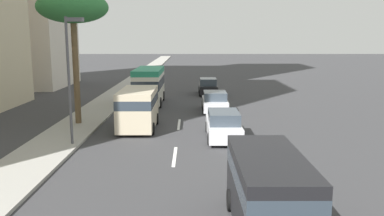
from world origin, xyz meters
TOP-DOWN VIEW (x-y plane):
  - ground_plane at (31.50, 0.00)m, footprint 198.00×198.00m
  - sidewalk_right at (31.50, 6.50)m, footprint 162.00×2.89m
  - lane_stripe_mid at (13.52, 0.00)m, footprint 3.20×0.16m
  - lane_stripe_far at (20.62, 0.00)m, footprint 3.20×0.16m
  - car_lead at (17.01, -2.61)m, footprint 4.56×1.88m
  - van_second at (6.07, -3.03)m, footprint 4.83×2.09m
  - car_third at (25.33, -2.63)m, footprint 4.07×1.92m
  - van_fourth at (19.33, 2.49)m, footprint 4.79×2.23m
  - car_fifth at (34.47, -2.48)m, footprint 4.21×1.81m
  - minibus_sixth at (28.81, 2.78)m, footprint 6.45×2.32m
  - palm_tree at (20.45, 6.54)m, footprint 4.38×4.38m
  - street_lamp at (15.37, 5.34)m, footprint 0.24×0.97m

SIDE VIEW (x-z plane):
  - ground_plane at x=31.50m, z-range 0.00..0.00m
  - lane_stripe_mid at x=13.52m, z-range 0.00..0.01m
  - lane_stripe_far at x=20.62m, z-range 0.00..0.01m
  - sidewalk_right at x=31.50m, z-range 0.00..0.15m
  - car_third at x=25.33m, z-range -0.04..1.51m
  - car_lead at x=17.01m, z-range -0.04..1.54m
  - car_fifth at x=34.47m, z-range -0.05..1.58m
  - van_second at x=6.07m, z-range 0.17..2.49m
  - van_fourth at x=19.33m, z-range 0.18..2.66m
  - minibus_sixth at x=28.81m, z-range 0.15..3.19m
  - street_lamp at x=15.37m, z-range 0.94..7.45m
  - palm_tree at x=20.45m, z-range 3.23..11.55m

